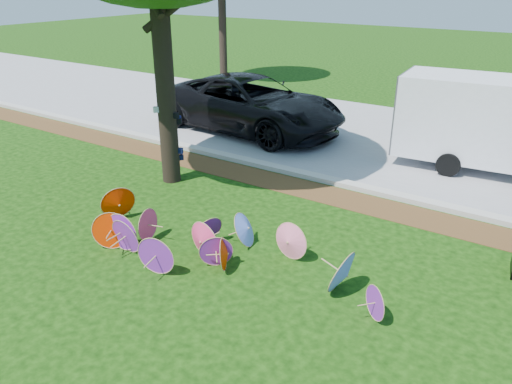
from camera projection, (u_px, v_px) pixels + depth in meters
ground at (168, 272)px, 8.60m from camera, size 90.00×90.00×0.00m
mulch_strip at (296, 187)px, 12.03m from camera, size 90.00×1.00×0.01m
curb at (310, 176)px, 12.54m from camera, size 90.00×0.30×0.12m
street at (372, 137)px, 15.72m from camera, size 90.00×8.00×0.01m
parasol_pile at (196, 239)px, 8.96m from camera, size 6.18×2.18×0.77m
black_van at (250, 104)px, 16.05m from camera, size 6.52×3.44×1.75m
cargo_trailer at (460, 116)px, 12.92m from camera, size 3.12×2.14×2.67m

